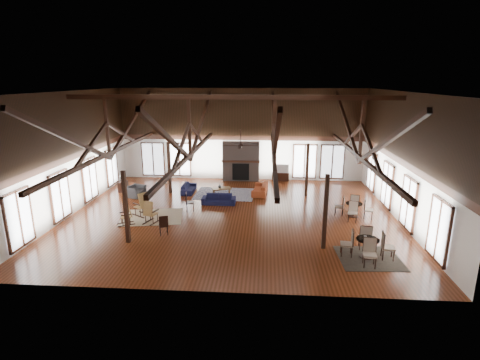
# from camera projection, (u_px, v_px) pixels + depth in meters

# --- Properties ---
(floor) EXTENTS (16.00, 16.00, 0.00)m
(floor) POSITION_uv_depth(u_px,v_px,m) (232.00, 215.00, 18.67)
(floor) COLOR maroon
(floor) RESTS_ON ground
(ceiling) EXTENTS (16.00, 14.00, 0.02)m
(ceiling) POSITION_uv_depth(u_px,v_px,m) (231.00, 92.00, 17.10)
(ceiling) COLOR black
(ceiling) RESTS_ON wall_back
(wall_back) EXTENTS (16.00, 0.02, 6.00)m
(wall_back) POSITION_uv_depth(u_px,v_px,m) (241.00, 135.00, 24.62)
(wall_back) COLOR white
(wall_back) RESTS_ON floor
(wall_front) EXTENTS (16.00, 0.02, 6.00)m
(wall_front) POSITION_uv_depth(u_px,v_px,m) (210.00, 203.00, 11.14)
(wall_front) COLOR white
(wall_front) RESTS_ON floor
(wall_left) EXTENTS (0.02, 14.00, 6.00)m
(wall_left) POSITION_uv_depth(u_px,v_px,m) (70.00, 154.00, 18.43)
(wall_left) COLOR white
(wall_left) RESTS_ON floor
(wall_right) EXTENTS (0.02, 14.00, 6.00)m
(wall_right) POSITION_uv_depth(u_px,v_px,m) (403.00, 158.00, 17.34)
(wall_right) COLOR white
(wall_right) RESTS_ON floor
(roof_truss) EXTENTS (15.60, 14.07, 3.14)m
(roof_truss) POSITION_uv_depth(u_px,v_px,m) (231.00, 135.00, 17.61)
(roof_truss) COLOR black
(roof_truss) RESTS_ON wall_back
(post_grid) EXTENTS (8.16, 7.16, 3.05)m
(post_grid) POSITION_uv_depth(u_px,v_px,m) (232.00, 186.00, 18.27)
(post_grid) COLOR black
(post_grid) RESTS_ON floor
(fireplace) EXTENTS (2.50, 0.69, 2.60)m
(fireplace) POSITION_uv_depth(u_px,v_px,m) (241.00, 161.00, 24.75)
(fireplace) COLOR #695850
(fireplace) RESTS_ON floor
(ceiling_fan) EXTENTS (1.60, 1.60, 0.75)m
(ceiling_fan) POSITION_uv_depth(u_px,v_px,m) (241.00, 144.00, 16.69)
(ceiling_fan) COLOR black
(ceiling_fan) RESTS_ON roof_truss
(sofa_navy_front) EXTENTS (1.82, 0.72, 0.53)m
(sofa_navy_front) POSITION_uv_depth(u_px,v_px,m) (219.00, 199.00, 20.25)
(sofa_navy_front) COLOR #141537
(sofa_navy_front) RESTS_ON floor
(sofa_navy_left) EXTENTS (1.70, 0.66, 0.50)m
(sofa_navy_left) POSITION_uv_depth(u_px,v_px,m) (189.00, 188.00, 22.38)
(sofa_navy_left) COLOR #121433
(sofa_navy_left) RESTS_ON floor
(sofa_orange) EXTENTS (2.08, 0.97, 0.59)m
(sofa_orange) POSITION_uv_depth(u_px,v_px,m) (260.00, 189.00, 22.11)
(sofa_orange) COLOR #9B3D1E
(sofa_orange) RESTS_ON floor
(coffee_table) EXTENTS (1.21, 0.91, 0.42)m
(coffee_table) POSITION_uv_depth(u_px,v_px,m) (222.00, 189.00, 21.81)
(coffee_table) COLOR brown
(coffee_table) RESTS_ON floor
(vase) EXTENTS (0.26, 0.26, 0.20)m
(vase) POSITION_uv_depth(u_px,v_px,m) (220.00, 186.00, 21.78)
(vase) COLOR #B2B2B2
(vase) RESTS_ON coffee_table
(armchair) EXTENTS (1.19, 1.12, 0.63)m
(armchair) POSITION_uv_depth(u_px,v_px,m) (136.00, 191.00, 21.52)
(armchair) COLOR #29292B
(armchair) RESTS_ON floor
(side_table_lamp) EXTENTS (0.48, 0.48, 1.24)m
(side_table_lamp) POSITION_uv_depth(u_px,v_px,m) (123.00, 184.00, 22.38)
(side_table_lamp) COLOR black
(side_table_lamp) RESTS_ON floor
(rocking_chair_a) EXTENTS (1.05, 0.93, 1.20)m
(rocking_chair_a) POSITION_uv_depth(u_px,v_px,m) (142.00, 205.00, 18.41)
(rocking_chair_a) COLOR olive
(rocking_chair_a) RESTS_ON floor
(rocking_chair_b) EXTENTS (0.70, 0.96, 1.11)m
(rocking_chair_b) POSITION_uv_depth(u_px,v_px,m) (150.00, 213.00, 17.47)
(rocking_chair_b) COLOR olive
(rocking_chair_b) RESTS_ON floor
(rocking_chair_c) EXTENTS (0.87, 0.74, 1.00)m
(rocking_chair_c) POSITION_uv_depth(u_px,v_px,m) (127.00, 215.00, 17.37)
(rocking_chair_c) COLOR olive
(rocking_chair_c) RESTS_ON floor
(side_chair_a) EXTENTS (0.48, 0.48, 0.98)m
(side_chair_a) POSITION_uv_depth(u_px,v_px,m) (188.00, 200.00, 19.10)
(side_chair_a) COLOR black
(side_chair_a) RESTS_ON floor
(side_chair_b) EXTENTS (0.49, 0.49, 0.91)m
(side_chair_b) POSITION_uv_depth(u_px,v_px,m) (164.00, 224.00, 16.12)
(side_chair_b) COLOR black
(side_chair_b) RESTS_ON floor
(cafe_table_near) EXTENTS (2.02, 2.02, 1.04)m
(cafe_table_near) POSITION_uv_depth(u_px,v_px,m) (367.00, 245.00, 14.12)
(cafe_table_near) COLOR black
(cafe_table_near) RESTS_ON floor
(cafe_table_far) EXTENTS (1.88, 1.88, 0.96)m
(cafe_table_far) POSITION_uv_depth(u_px,v_px,m) (354.00, 207.00, 18.33)
(cafe_table_far) COLOR black
(cafe_table_far) RESTS_ON floor
(cup_near) EXTENTS (0.14, 0.14, 0.09)m
(cup_near) POSITION_uv_depth(u_px,v_px,m) (365.00, 237.00, 14.15)
(cup_near) COLOR #B2B2B2
(cup_near) RESTS_ON cafe_table_near
(cup_far) EXTENTS (0.13, 0.13, 0.10)m
(cup_far) POSITION_uv_depth(u_px,v_px,m) (353.00, 202.00, 18.36)
(cup_far) COLOR #B2B2B2
(cup_far) RESTS_ON cafe_table_far
(tv_console) EXTENTS (1.10, 0.41, 0.55)m
(tv_console) POSITION_uv_depth(u_px,v_px,m) (280.00, 177.00, 24.92)
(tv_console) COLOR black
(tv_console) RESTS_ON floor
(television) EXTENTS (1.01, 0.18, 0.58)m
(television) POSITION_uv_depth(u_px,v_px,m) (281.00, 168.00, 24.77)
(television) COLOR #B2B2B2
(television) RESTS_ON tv_console
(rug_tan) EXTENTS (3.27, 2.76, 0.01)m
(rug_tan) POSITION_uv_depth(u_px,v_px,m) (152.00, 217.00, 18.39)
(rug_tan) COLOR tan
(rug_tan) RESTS_ON floor
(rug_navy) EXTENTS (3.51, 2.69, 0.01)m
(rug_navy) POSITION_uv_depth(u_px,v_px,m) (225.00, 194.00, 22.07)
(rug_navy) COLOR #181945
(rug_navy) RESTS_ON floor
(rug_dark) EXTENTS (2.38, 2.18, 0.01)m
(rug_dark) POSITION_uv_depth(u_px,v_px,m) (369.00, 258.00, 14.16)
(rug_dark) COLOR black
(rug_dark) RESTS_ON floor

